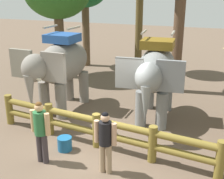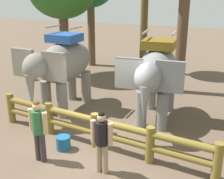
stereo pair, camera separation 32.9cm
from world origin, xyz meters
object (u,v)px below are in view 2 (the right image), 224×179
Objects in this scene: elephant_near_left at (62,65)px; feed_bucket at (63,143)px; log_fence at (95,128)px; tourist_woman_in_black at (39,127)px; elephant_center at (156,73)px; tourist_man_in_blue at (102,138)px.

elephant_near_left reaches higher than feed_bucket.
tourist_woman_in_black is at bearing -128.42° from log_fence.
elephant_center is 3.88m from feed_bucket.
elephant_near_left is 2.21× the size of tourist_man_in_blue.
feed_bucket is at bearing -58.54° from elephant_near_left.
log_fence is 4.09× the size of tourist_woman_in_black.
log_fence is at bearing 123.79° from tourist_man_in_blue.
elephant_near_left reaches higher than log_fence.
tourist_woman_in_black is at bearing -107.39° from feed_bucket.
log_fence is 1.39m from tourist_man_in_blue.
tourist_woman_in_black is 1.05× the size of tourist_man_in_blue.
tourist_woman_in_black is at bearing -174.43° from tourist_man_in_blue.
tourist_man_in_blue is (-0.37, -3.59, -0.79)m from elephant_center.
tourist_woman_in_black reaches higher than tourist_man_in_blue.
elephant_center reaches higher than feed_bucket.
elephant_near_left is at bearing 138.77° from log_fence.
elephant_center is at bearing 84.06° from tourist_man_in_blue.
tourist_man_in_blue is 4.00× the size of feed_bucket.
elephant_near_left is at bearing -173.83° from elephant_center.
elephant_center is at bearing 60.31° from tourist_woman_in_black.
tourist_woman_in_black is (-2.14, -3.76, -0.74)m from elephant_center.
elephant_center is (1.12, 2.47, 1.15)m from log_fence.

